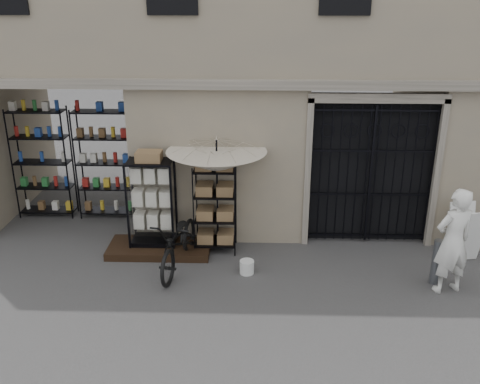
{
  "coord_description": "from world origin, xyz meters",
  "views": [
    {
      "loc": [
        -0.52,
        -7.86,
        4.96
      ],
      "look_at": [
        -0.8,
        1.4,
        1.35
      ],
      "focal_mm": 40.0,
      "sensor_mm": 36.0,
      "label": 1
    }
  ],
  "objects_px": {
    "bicycle": "(181,267)",
    "shopkeeper": "(445,290)",
    "wire_rack": "(215,209)",
    "easel_sign": "(466,233)",
    "display_cabinet": "(152,207)",
    "white_bucket": "(247,267)",
    "market_umbrella": "(217,156)",
    "steel_bollard": "(436,262)"
  },
  "relations": [
    {
      "from": "market_umbrella",
      "to": "display_cabinet",
      "type": "bearing_deg",
      "value": -176.92
    },
    {
      "from": "market_umbrella",
      "to": "white_bucket",
      "type": "distance_m",
      "value": 2.15
    },
    {
      "from": "display_cabinet",
      "to": "steel_bollard",
      "type": "relative_size",
      "value": 2.2
    },
    {
      "from": "steel_bollard",
      "to": "bicycle",
      "type": "bearing_deg",
      "value": 174.69
    },
    {
      "from": "display_cabinet",
      "to": "bicycle",
      "type": "height_order",
      "value": "display_cabinet"
    },
    {
      "from": "bicycle",
      "to": "white_bucket",
      "type": "bearing_deg",
      "value": 0.74
    },
    {
      "from": "shopkeeper",
      "to": "steel_bollard",
      "type": "bearing_deg",
      "value": -77.87
    },
    {
      "from": "wire_rack",
      "to": "easel_sign",
      "type": "xyz_separation_m",
      "value": [
        4.79,
        -0.27,
        -0.33
      ]
    },
    {
      "from": "display_cabinet",
      "to": "white_bucket",
      "type": "relative_size",
      "value": 7.02
    },
    {
      "from": "wire_rack",
      "to": "bicycle",
      "type": "xyz_separation_m",
      "value": [
        -0.61,
        -0.76,
        -0.88
      ]
    },
    {
      "from": "steel_bollard",
      "to": "easel_sign",
      "type": "xyz_separation_m",
      "value": [
        0.83,
        0.91,
        0.14
      ]
    },
    {
      "from": "steel_bollard",
      "to": "shopkeeper",
      "type": "distance_m",
      "value": 0.5
    },
    {
      "from": "steel_bollard",
      "to": "shopkeeper",
      "type": "relative_size",
      "value": 0.44
    },
    {
      "from": "white_bucket",
      "to": "easel_sign",
      "type": "relative_size",
      "value": 0.25
    },
    {
      "from": "wire_rack",
      "to": "steel_bollard",
      "type": "xyz_separation_m",
      "value": [
        3.96,
        -1.18,
        -0.46
      ]
    },
    {
      "from": "white_bucket",
      "to": "shopkeeper",
      "type": "height_order",
      "value": "white_bucket"
    },
    {
      "from": "wire_rack",
      "to": "market_umbrella",
      "type": "height_order",
      "value": "market_umbrella"
    },
    {
      "from": "steel_bollard",
      "to": "shopkeeper",
      "type": "xyz_separation_m",
      "value": [
        0.14,
        -0.24,
        -0.42
      ]
    },
    {
      "from": "display_cabinet",
      "to": "steel_bollard",
      "type": "distance_m",
      "value": 5.34
    },
    {
      "from": "market_umbrella",
      "to": "steel_bollard",
      "type": "xyz_separation_m",
      "value": [
        3.92,
        -1.21,
        -1.53
      ]
    },
    {
      "from": "wire_rack",
      "to": "white_bucket",
      "type": "height_order",
      "value": "wire_rack"
    },
    {
      "from": "wire_rack",
      "to": "steel_bollard",
      "type": "bearing_deg",
      "value": 5.12
    },
    {
      "from": "bicycle",
      "to": "steel_bollard",
      "type": "xyz_separation_m",
      "value": [
        4.57,
        -0.42,
        0.42
      ]
    },
    {
      "from": "easel_sign",
      "to": "market_umbrella",
      "type": "bearing_deg",
      "value": 167.76
    },
    {
      "from": "display_cabinet",
      "to": "steel_bollard",
      "type": "height_order",
      "value": "display_cabinet"
    },
    {
      "from": "bicycle",
      "to": "shopkeeper",
      "type": "relative_size",
      "value": 1.06
    },
    {
      "from": "steel_bollard",
      "to": "wire_rack",
      "type": "bearing_deg",
      "value": 163.37
    },
    {
      "from": "shopkeeper",
      "to": "easel_sign",
      "type": "distance_m",
      "value": 1.45
    },
    {
      "from": "white_bucket",
      "to": "bicycle",
      "type": "xyz_separation_m",
      "value": [
        -1.25,
        0.19,
        -0.13
      ]
    },
    {
      "from": "white_bucket",
      "to": "easel_sign",
      "type": "height_order",
      "value": "easel_sign"
    },
    {
      "from": "display_cabinet",
      "to": "white_bucket",
      "type": "height_order",
      "value": "display_cabinet"
    },
    {
      "from": "bicycle",
      "to": "shopkeeper",
      "type": "height_order",
      "value": "bicycle"
    },
    {
      "from": "market_umbrella",
      "to": "bicycle",
      "type": "bearing_deg",
      "value": -129.83
    },
    {
      "from": "wire_rack",
      "to": "white_bucket",
      "type": "bearing_deg",
      "value": -34.22
    },
    {
      "from": "bicycle",
      "to": "shopkeeper",
      "type": "xyz_separation_m",
      "value": [
        4.71,
        -0.66,
        0.0
      ]
    },
    {
      "from": "bicycle",
      "to": "easel_sign",
      "type": "relative_size",
      "value": 1.87
    },
    {
      "from": "display_cabinet",
      "to": "white_bucket",
      "type": "distance_m",
      "value": 2.22
    },
    {
      "from": "wire_rack",
      "to": "market_umbrella",
      "type": "relative_size",
      "value": 0.66
    },
    {
      "from": "bicycle",
      "to": "easel_sign",
      "type": "distance_m",
      "value": 5.45
    },
    {
      "from": "wire_rack",
      "to": "white_bucket",
      "type": "distance_m",
      "value": 1.37
    },
    {
      "from": "wire_rack",
      "to": "shopkeeper",
      "type": "bearing_deg",
      "value": 2.64
    },
    {
      "from": "white_bucket",
      "to": "shopkeeper",
      "type": "distance_m",
      "value": 3.5
    }
  ]
}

